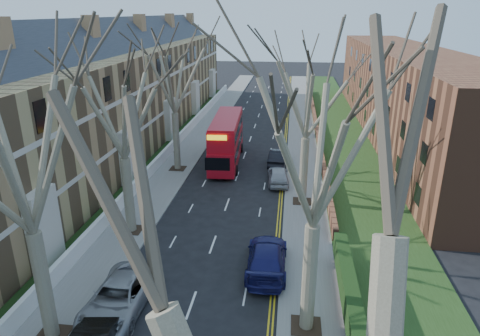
% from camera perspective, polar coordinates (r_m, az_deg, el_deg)
% --- Properties ---
extents(pavement_left, '(3.00, 102.00, 0.12)m').
position_cam_1_polar(pavement_left, '(50.48, -5.42, 4.18)').
color(pavement_left, slate).
rests_on(pavement_left, ground).
extents(pavement_right, '(3.00, 102.00, 0.12)m').
position_cam_1_polar(pavement_right, '(49.38, 8.35, 3.69)').
color(pavement_right, slate).
rests_on(pavement_right, ground).
extents(terrace_left, '(9.70, 78.00, 13.60)m').
position_cam_1_polar(terrace_left, '(44.20, -17.73, 8.32)').
color(terrace_left, '#96734C').
rests_on(terrace_left, ground).
extents(flats_right, '(13.97, 54.00, 10.00)m').
position_cam_1_polar(flats_right, '(53.70, 21.03, 9.30)').
color(flats_right, brown).
rests_on(flats_right, ground).
extents(front_wall_left, '(0.30, 78.00, 1.00)m').
position_cam_1_polar(front_wall_left, '(43.33, -9.80, 2.03)').
color(front_wall_left, white).
rests_on(front_wall_left, ground).
extents(grass_verge_right, '(6.00, 102.00, 0.06)m').
position_cam_1_polar(grass_verge_right, '(49.68, 13.55, 3.54)').
color(grass_verge_right, '#213A15').
rests_on(grass_verge_right, ground).
extents(tree_left_mid, '(10.50, 10.50, 14.71)m').
position_cam_1_polar(tree_left_mid, '(18.22, -27.82, 4.01)').
color(tree_left_mid, '#6E664E').
rests_on(tree_left_mid, ground).
extents(tree_left_far, '(10.15, 10.15, 14.22)m').
position_cam_1_polar(tree_left_far, '(26.87, -15.90, 9.43)').
color(tree_left_far, '#6E664E').
rests_on(tree_left_far, ground).
extents(tree_left_dist, '(10.50, 10.50, 14.71)m').
position_cam_1_polar(tree_left_dist, '(38.06, -9.01, 13.39)').
color(tree_left_dist, '#6E664E').
rests_on(tree_left_dist, ground).
extents(tree_right_mid, '(10.50, 10.50, 14.71)m').
position_cam_1_polar(tree_right_mid, '(16.98, 10.48, 5.00)').
color(tree_right_mid, '#6E664E').
rests_on(tree_right_mid, ground).
extents(tree_right_far, '(10.15, 10.15, 14.22)m').
position_cam_1_polar(tree_right_far, '(30.75, 9.13, 11.22)').
color(tree_right_far, '#6E664E').
rests_on(tree_right_far, ground).
extents(double_decker_bus, '(3.06, 10.60, 4.41)m').
position_cam_1_polar(double_decker_bus, '(41.11, -1.81, 3.58)').
color(double_decker_bus, '#A90C18').
rests_on(double_decker_bus, ground).
extents(car_left_far, '(2.76, 5.67, 1.55)m').
position_cam_1_polar(car_left_far, '(22.59, -15.86, -16.24)').
color(car_left_far, '#949499').
rests_on(car_left_far, ground).
extents(car_right_near, '(2.34, 5.55, 1.60)m').
position_cam_1_polar(car_right_near, '(24.74, 3.60, -11.84)').
color(car_right_near, navy).
rests_on(car_right_near, ground).
extents(car_right_mid, '(2.06, 4.40, 1.46)m').
position_cam_1_polar(car_right_mid, '(36.64, 5.11, -0.97)').
color(car_right_mid, '#A0A1A8').
rests_on(car_right_mid, ground).
extents(car_right_far, '(1.93, 4.75, 1.53)m').
position_cam_1_polar(car_right_far, '(41.14, 5.16, 1.48)').
color(car_right_far, black).
rests_on(car_right_far, ground).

